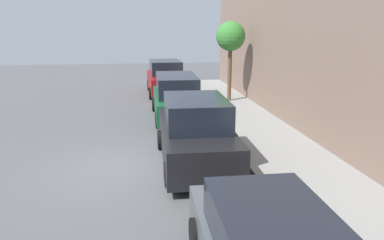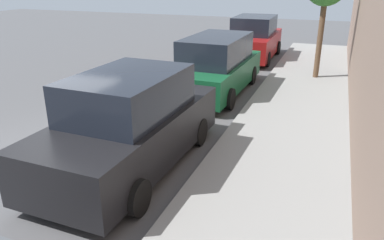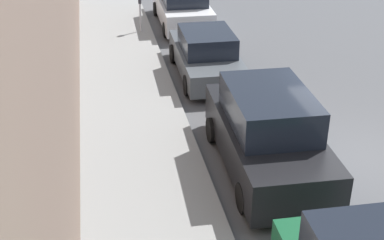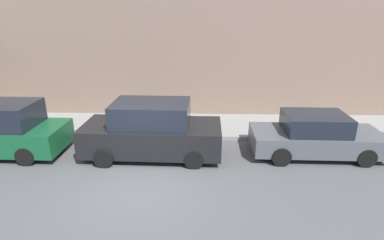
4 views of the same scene
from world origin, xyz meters
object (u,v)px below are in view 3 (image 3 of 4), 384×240
(parking_meter_near, at_px, (140,9))
(parked_sedan_second, at_px, (206,55))
(parked_minivan_nearest, at_px, (182,3))
(parked_suv_third, at_px, (267,133))

(parking_meter_near, bearing_deg, parked_sedan_second, 109.54)
(parked_minivan_nearest, bearing_deg, parking_meter_near, 28.92)
(parked_minivan_nearest, bearing_deg, parked_suv_third, 89.98)
(parked_minivan_nearest, distance_m, parked_sedan_second, 5.70)
(parked_sedan_second, relative_size, parking_meter_near, 3.15)
(parked_minivan_nearest, relative_size, parking_meter_near, 3.43)
(parked_suv_third, xyz_separation_m, parking_meter_near, (1.84, -10.45, 0.10))
(parked_minivan_nearest, relative_size, parked_suv_third, 1.02)
(parked_sedan_second, bearing_deg, parking_meter_near, -70.46)
(parked_minivan_nearest, distance_m, parked_suv_third, 11.47)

